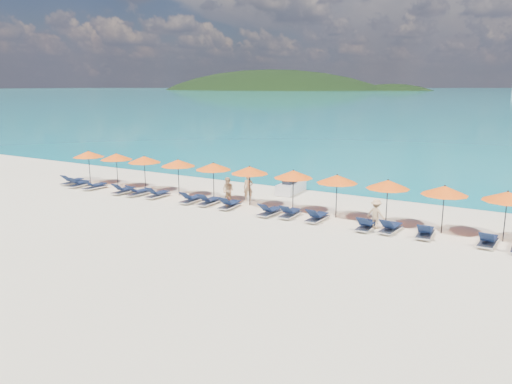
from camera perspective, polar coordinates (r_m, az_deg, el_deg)
The scene contains 34 objects.
ground at distance 23.87m, azimuth -3.69°, elevation -4.12°, with size 1400.00×1400.00×0.00m, color beige.
headland_main at distance 642.11m, azimuth 1.48°, elevation 8.18°, with size 374.00×242.00×126.50m.
headland_small at distance 602.83m, azimuth 15.10°, elevation 7.79°, with size 162.00×126.00×85.50m.
jetski at distance 31.46m, azimuth 4.02°, elevation 0.61°, with size 1.22×2.79×0.97m.
beachgoer_a at distance 29.19m, azimuth -0.89°, elevation 0.48°, with size 0.57×0.37×1.55m, color tan.
beachgoer_b at distance 28.62m, azimuth -3.22°, elevation 0.18°, with size 0.73×0.42×1.50m, color tan.
beachgoer_c at distance 24.25m, azimuth 13.55°, elevation -2.45°, with size 0.92×0.43×1.42m, color tan.
umbrella_0 at distance 36.22m, azimuth -18.60°, elevation 4.13°, with size 2.10×2.10×2.28m.
umbrella_1 at distance 34.40m, azimuth -15.68°, elevation 3.91°, with size 2.10×2.10×2.28m.
umbrella_2 at distance 32.65m, azimuth -12.65°, elevation 3.65°, with size 2.10×2.10×2.28m.
umbrella_3 at distance 30.77m, azimuth -8.90°, elevation 3.29°, with size 2.10×2.10×2.28m.
umbrella_4 at distance 29.23m, azimuth -4.89°, elevation 2.93°, with size 2.10×2.10×2.28m.
umbrella_5 at distance 27.85m, azimuth -0.74°, elevation 2.52°, with size 2.10×2.10×2.28m.
umbrella_6 at distance 26.64m, azimuth 4.29°, elevation 2.04°, with size 2.10×2.10×2.28m.
umbrella_7 at distance 25.56m, azimuth 9.25°, elevation 1.48°, with size 2.10×2.10×2.28m.
umbrella_8 at distance 24.69m, azimuth 14.84°, elevation 0.86°, with size 2.10×2.10×2.28m.
umbrella_9 at distance 24.05m, azimuth 20.75°, elevation 0.17°, with size 2.10×2.10×2.28m.
umbrella_10 at distance 23.86m, azimuth 26.81°, elevation -0.45°, with size 2.10×2.10×2.28m.
lounger_0 at distance 36.33m, azimuth -20.26°, elevation 1.18°, with size 0.75×1.74×0.66m.
lounger_1 at distance 35.29m, azimuth -19.55°, elevation 0.93°, with size 0.75×1.74×0.66m.
lounger_2 at distance 34.13m, azimuth -17.99°, elevation 0.67°, with size 0.67×1.72×0.66m.
lounger_3 at distance 32.25m, azimuth -14.90°, elevation 0.21°, with size 0.66×1.72×0.66m.
lounger_4 at distance 31.45m, azimuth -13.33°, elevation 0.00°, with size 0.77×1.75×0.66m.
lounger_5 at distance 30.63m, azimuth -11.20°, elevation -0.22°, with size 0.66×1.72×0.66m.
lounger_6 at distance 29.00m, azimuth -7.40°, elevation -0.79°, with size 0.63×1.70×0.66m.
lounger_7 at distance 28.38m, azimuth -5.40°, elevation -1.02°, with size 0.64×1.71×0.66m.
lounger_8 at distance 27.49m, azimuth -3.04°, elevation -1.42°, with size 0.72×1.73×0.66m.
lounger_9 at distance 26.01m, azimuth 1.61°, elevation -2.20°, with size 0.76×1.75×0.66m.
lounger_10 at distance 25.71m, azimuth 3.92°, elevation -2.39°, with size 0.67×1.72×0.66m.
lounger_11 at distance 25.07m, azimuth 6.98°, elevation -2.83°, with size 0.68×1.72×0.66m.
lounger_12 at distance 24.03m, azimuth 12.51°, elevation -3.70°, with size 0.65×1.71×0.66m.
lounger_13 at distance 23.89m, azimuth 15.12°, elevation -3.93°, with size 0.78×1.75×0.66m.
lounger_14 at distance 23.59m, azimuth 18.77°, elevation -4.37°, with size 0.74×1.74×0.66m.
lounger_15 at distance 23.35m, azimuth 24.98°, elevation -5.04°, with size 0.70×1.73×0.66m.
Camera 1 is at (13.00, -18.87, 6.69)m, focal length 35.00 mm.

